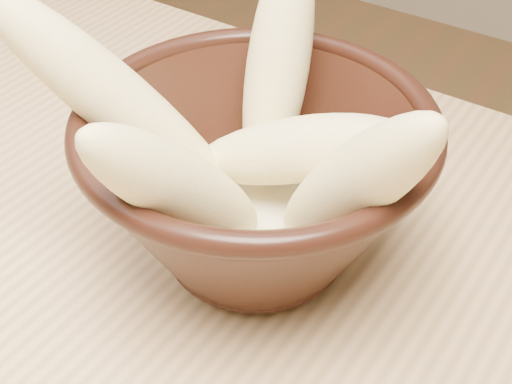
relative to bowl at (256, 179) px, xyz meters
The scene contains 7 objects.
bowl is the anchor object (origin of this frame).
milk_puddle 0.03m from the bowl, 45.00° to the right, with size 0.13×0.13×0.02m, color #FFF7CD.
banana_upright 0.08m from the bowl, 110.13° to the left, with size 0.04×0.04×0.16m, color #E4CD86.
banana_left 0.10m from the bowl, 150.52° to the right, with size 0.04×0.04×0.21m, color #E4CD86.
banana_right 0.09m from the bowl, 13.50° to the right, with size 0.04×0.04×0.17m, color #E4CD86.
banana_across 0.03m from the bowl, 35.70° to the left, with size 0.04×0.04×0.14m, color #E4CD86.
banana_front 0.08m from the bowl, 92.16° to the right, with size 0.04×0.04×0.17m, color #E4CD86.
Camera 1 is at (0.10, -0.17, 1.11)m, focal length 50.00 mm.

